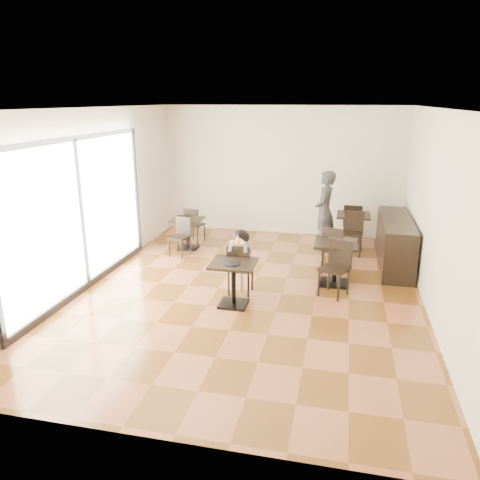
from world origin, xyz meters
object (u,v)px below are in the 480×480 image
(adult_patron, at_px, (325,211))
(cafe_table_left, at_px, (188,234))
(cafe_table_back, at_px, (352,231))
(chair_back_a, at_px, (353,223))
(child, at_px, (241,262))
(chair_left_b, at_px, (180,237))
(chair_mid_a, at_px, (336,250))
(cafe_table_mid, at_px, (335,263))
(chair_back_b, at_px, (353,234))
(child_table, at_px, (233,284))
(chair_mid_b, at_px, (334,269))
(child_chair, at_px, (241,268))
(chair_left_a, at_px, (195,225))

(adult_patron, distance_m, cafe_table_left, 3.18)
(cafe_table_back, xyz_separation_m, chair_back_a, (0.00, 0.41, 0.08))
(adult_patron, xyz_separation_m, chair_back_a, (0.65, 0.71, -0.43))
(cafe_table_left, bearing_deg, child, -52.11)
(cafe_table_left, relative_size, chair_left_b, 0.83)
(chair_mid_a, bearing_deg, chair_left_b, 18.50)
(adult_patron, height_order, cafe_table_mid, adult_patron)
(chair_back_b, bearing_deg, cafe_table_mid, -96.24)
(cafe_table_left, bearing_deg, adult_patron, 11.74)
(child_table, distance_m, chair_mid_b, 1.81)
(adult_patron, bearing_deg, cafe_table_back, 118.53)
(child, relative_size, adult_patron, 0.64)
(chair_left_b, height_order, chair_back_a, chair_back_a)
(child_chair, relative_size, cafe_table_left, 1.30)
(cafe_table_back, bearing_deg, chair_mid_b, -96.33)
(chair_back_b, bearing_deg, chair_left_a, -178.75)
(adult_patron, relative_size, cafe_table_back, 2.29)
(chair_back_b, bearing_deg, chair_mid_a, -100.26)
(child, height_order, chair_back_b, child)
(chair_left_b, relative_size, chair_back_b, 0.90)
(child_chair, distance_m, cafe_table_back, 3.75)
(chair_mid_a, xyz_separation_m, chair_back_b, (0.33, 1.32, -0.02))
(adult_patron, height_order, chair_back_b, adult_patron)
(chair_mid_a, distance_m, chair_back_a, 2.30)
(cafe_table_mid, height_order, chair_back_a, chair_back_a)
(child, relative_size, cafe_table_back, 1.46)
(chair_mid_a, bearing_deg, chair_mid_b, 114.93)
(child_table, distance_m, cafe_table_left, 3.32)
(cafe_table_left, distance_m, chair_left_a, 0.55)
(chair_left_a, height_order, chair_back_a, chair_back_a)
(cafe_table_mid, xyz_separation_m, cafe_table_left, (-3.39, 1.48, -0.05))
(child_table, distance_m, chair_left_a, 3.79)
(adult_patron, distance_m, chair_mid_a, 1.65)
(cafe_table_back, bearing_deg, adult_patron, -155.22)
(cafe_table_mid, xyz_separation_m, chair_back_a, (0.33, 2.83, 0.07))
(chair_left_b, bearing_deg, chair_mid_a, 7.63)
(child_chair, distance_m, chair_back_a, 4.10)
(child_chair, relative_size, cafe_table_back, 1.16)
(child, xyz_separation_m, chair_left_a, (-1.76, 2.81, -0.15))
(child_chair, xyz_separation_m, cafe_table_back, (1.96, 3.20, -0.06))
(child_table, bearing_deg, cafe_table_left, 122.04)
(chair_mid_a, height_order, chair_back_b, chair_mid_a)
(child_chair, bearing_deg, cafe_table_mid, -154.39)
(child_table, bearing_deg, cafe_table_mid, 39.26)
(child_table, height_order, chair_left_b, chair_left_b)
(cafe_table_back, height_order, chair_mid_b, chair_mid_b)
(cafe_table_mid, distance_m, cafe_table_back, 2.44)
(cafe_table_back, distance_m, chair_back_b, 0.56)
(cafe_table_left, relative_size, chair_left_a, 0.83)
(child_chair, distance_m, chair_back_b, 3.29)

